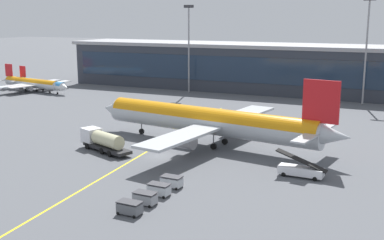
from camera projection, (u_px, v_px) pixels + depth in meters
name	position (u px, v px, depth m)	size (l,w,h in m)	color
ground_plane	(161.00, 156.00, 75.24)	(700.00, 700.00, 0.00)	#515459
apron_lead_in_line	(149.00, 151.00, 78.40)	(0.30, 80.00, 0.01)	yellow
terminal_building	(332.00, 70.00, 132.80)	(160.14, 19.36, 13.53)	#2D333D
main_airliner	(209.00, 121.00, 80.94)	(46.93, 37.40, 12.32)	#B2B7BC
fuel_tanker	(103.00, 140.00, 77.86)	(10.98, 6.22, 3.25)	#232326
belt_loader	(301.00, 170.00, 65.33)	(6.94, 2.14, 3.49)	white
baggage_cart_0	(130.00, 208.00, 52.97)	(2.69, 1.69, 1.48)	#595B60
baggage_cart_1	(145.00, 198.00, 55.78)	(2.69, 1.69, 1.48)	gray
baggage_cart_2	(159.00, 189.00, 58.59)	(2.69, 1.69, 1.48)	#B2B7BC
baggage_cart_3	(172.00, 181.00, 61.40)	(2.69, 1.69, 1.48)	#B2B7BC
commuter_jet_far	(31.00, 83.00, 140.88)	(26.38, 21.00, 7.32)	silver
commuter_jet_near	(42.00, 84.00, 139.89)	(24.26, 19.43, 6.77)	white
apron_light_mast_0	(189.00, 42.00, 135.95)	(2.80, 0.50, 24.34)	gray
apron_light_mast_1	(367.00, 43.00, 116.66)	(2.80, 0.50, 25.69)	gray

